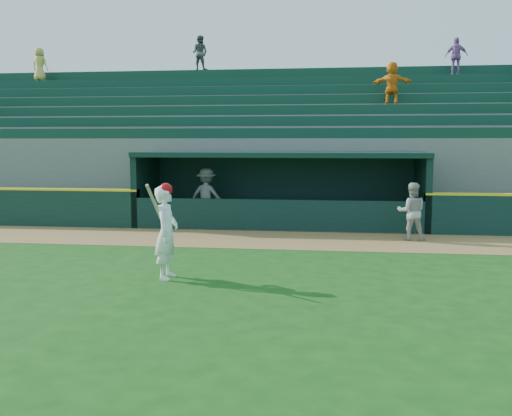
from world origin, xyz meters
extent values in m
plane|color=#154511|center=(0.00, 0.00, 0.00)|extent=(120.00, 120.00, 0.00)
cube|color=olive|center=(0.00, 4.90, 0.01)|extent=(40.00, 3.00, 0.01)
imported|color=#A6A6A1|center=(3.96, 5.33, 0.82)|extent=(0.82, 0.64, 1.65)
imported|color=gray|center=(-2.51, 7.79, 0.95)|extent=(1.34, 0.93, 1.91)
cube|color=slate|center=(0.00, 7.70, 0.02)|extent=(9.00, 2.60, 0.04)
cube|color=black|center=(-4.60, 7.70, 1.15)|extent=(0.20, 2.60, 2.30)
cube|color=black|center=(4.60, 7.70, 1.15)|extent=(0.20, 2.60, 2.30)
cube|color=black|center=(0.00, 9.00, 1.15)|extent=(9.40, 0.20, 2.30)
cube|color=black|center=(0.00, 7.70, 2.38)|extent=(9.40, 2.80, 0.16)
cube|color=black|center=(0.00, 6.48, 0.50)|extent=(9.00, 0.16, 1.00)
cube|color=brown|center=(0.00, 8.50, 0.25)|extent=(8.40, 0.45, 0.10)
cube|color=slate|center=(0.00, 9.53, 1.46)|extent=(34.00, 0.85, 2.91)
cube|color=#0F3828|center=(0.00, 9.41, 3.09)|extent=(34.00, 0.60, 0.36)
cube|color=slate|center=(0.00, 10.38, 1.68)|extent=(34.00, 0.85, 3.36)
cube|color=#0F3828|center=(0.00, 10.26, 3.54)|extent=(34.00, 0.60, 0.36)
cube|color=slate|center=(0.00, 11.22, 1.91)|extent=(34.00, 0.85, 3.81)
cube|color=#0F3828|center=(0.00, 11.11, 3.99)|extent=(34.00, 0.60, 0.36)
cube|color=slate|center=(0.00, 12.07, 2.13)|extent=(34.00, 0.85, 4.26)
cube|color=#0F3828|center=(0.00, 11.96, 4.44)|extent=(34.00, 0.60, 0.36)
cube|color=slate|center=(0.00, 12.93, 2.35)|extent=(34.00, 0.85, 4.71)
cube|color=#0F3828|center=(0.00, 12.81, 4.89)|extent=(34.00, 0.60, 0.36)
cube|color=slate|center=(0.00, 13.78, 2.58)|extent=(34.00, 0.85, 5.16)
cube|color=#0F3828|center=(0.00, 13.66, 5.34)|extent=(34.00, 0.60, 0.36)
cube|color=slate|center=(0.00, 14.62, 2.80)|extent=(34.00, 0.85, 5.61)
cube|color=#0F3828|center=(0.00, 14.51, 5.79)|extent=(34.00, 0.60, 0.36)
cube|color=slate|center=(0.00, 15.20, 2.80)|extent=(34.50, 0.30, 5.61)
imported|color=#4E4E4E|center=(-4.26, 14.53, 6.74)|extent=(0.85, 0.71, 1.54)
imported|color=gold|center=(-11.46, 13.68, 6.26)|extent=(0.77, 0.55, 1.48)
imported|color=#9C60A6|center=(6.70, 13.68, 6.28)|extent=(0.94, 0.51, 1.52)
imported|color=orange|center=(3.90, 11.12, 4.97)|extent=(1.54, 0.76, 1.59)
imported|color=white|center=(-1.64, 0.03, 0.95)|extent=(0.47, 0.70, 1.90)
sphere|color=#BA0A0B|center=(-1.64, 0.03, 1.83)|extent=(0.27, 0.27, 0.27)
cylinder|color=tan|center=(-1.82, -0.19, 1.60)|extent=(0.22, 0.51, 0.76)
camera|label=1|loc=(1.68, -11.13, 2.80)|focal=40.00mm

